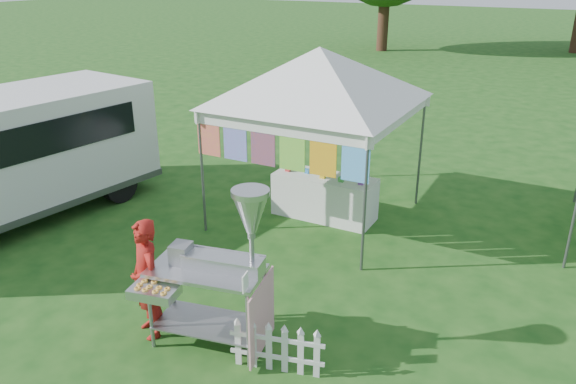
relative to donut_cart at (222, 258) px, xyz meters
The scene contains 7 objects.
ground 1.41m from the donut_cart, 150.95° to the left, with size 120.00×120.00×0.00m, color #164714.
canopy_main 4.31m from the donut_cart, 99.65° to the left, with size 4.24×4.24×3.45m.
donut_cart is the anchor object (origin of this frame).
vendor 1.08m from the donut_cart, 167.29° to the right, with size 0.55×0.36×1.51m, color maroon.
cargo_van 5.55m from the donut_cart, 166.10° to the left, with size 2.81×5.48×2.18m.
picket_fence 1.18m from the donut_cart, ahead, with size 1.05×0.29×0.56m.
display_table 4.04m from the donut_cart, 97.70° to the left, with size 1.80×0.70×0.77m, color white.
Camera 1 is at (3.91, -4.88, 4.24)m, focal length 35.00 mm.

